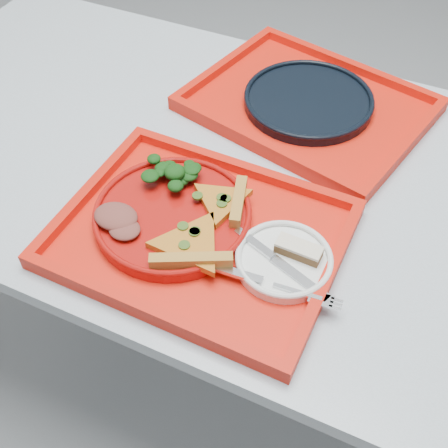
{
  "coord_description": "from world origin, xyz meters",
  "views": [
    {
      "loc": [
        0.28,
        -0.71,
        1.46
      ],
      "look_at": [
        0.03,
        -0.17,
        0.78
      ],
      "focal_mm": 45.0,
      "sensor_mm": 36.0,
      "label": 1
    }
  ],
  "objects_px": {
    "tray_main": "(200,237)",
    "navy_plate": "(308,102)",
    "tray_far": "(308,107)",
    "dinner_plate": "(173,216)",
    "dessert_bar": "(299,250)"
  },
  "relations": [
    {
      "from": "tray_main",
      "to": "navy_plate",
      "type": "bearing_deg",
      "value": 84.5
    },
    {
      "from": "tray_far",
      "to": "navy_plate",
      "type": "xyz_separation_m",
      "value": [
        -0.0,
        0.0,
        0.01
      ]
    },
    {
      "from": "tray_main",
      "to": "dinner_plate",
      "type": "distance_m",
      "value": 0.06
    },
    {
      "from": "dinner_plate",
      "to": "dessert_bar",
      "type": "bearing_deg",
      "value": 2.4
    },
    {
      "from": "dinner_plate",
      "to": "tray_main",
      "type": "bearing_deg",
      "value": -10.3
    },
    {
      "from": "tray_far",
      "to": "dinner_plate",
      "type": "bearing_deg",
      "value": -90.95
    },
    {
      "from": "tray_main",
      "to": "tray_far",
      "type": "relative_size",
      "value": 1.0
    },
    {
      "from": "tray_far",
      "to": "dessert_bar",
      "type": "distance_m",
      "value": 0.4
    },
    {
      "from": "tray_main",
      "to": "dinner_plate",
      "type": "bearing_deg",
      "value": 170.72
    },
    {
      "from": "tray_main",
      "to": "tray_far",
      "type": "bearing_deg",
      "value": 84.5
    },
    {
      "from": "tray_main",
      "to": "navy_plate",
      "type": "relative_size",
      "value": 1.73
    },
    {
      "from": "tray_far",
      "to": "dessert_bar",
      "type": "height_order",
      "value": "dessert_bar"
    },
    {
      "from": "navy_plate",
      "to": "dessert_bar",
      "type": "relative_size",
      "value": 3.58
    },
    {
      "from": "tray_far",
      "to": "navy_plate",
      "type": "bearing_deg",
      "value": -166.51
    },
    {
      "from": "dinner_plate",
      "to": "dessert_bar",
      "type": "distance_m",
      "value": 0.22
    }
  ]
}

